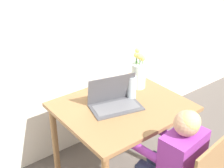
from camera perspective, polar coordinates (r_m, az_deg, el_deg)
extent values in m
cube|color=white|center=(2.69, -4.35, 12.66)|extent=(6.40, 0.05, 2.50)
cube|color=olive|center=(2.36, 1.85, -4.20)|extent=(0.93, 0.79, 0.03)
cylinder|color=olive|center=(2.62, 13.84, -10.98)|extent=(0.05, 0.05, 0.68)
cylinder|color=olive|center=(2.62, -10.35, -10.51)|extent=(0.05, 0.05, 0.68)
cylinder|color=olive|center=(3.00, 3.71, -4.70)|extent=(0.05, 0.05, 0.68)
cube|color=purple|center=(2.04, 12.67, -13.34)|extent=(0.31, 0.21, 0.39)
sphere|color=tan|center=(1.87, 13.52, -7.01)|extent=(0.16, 0.16, 0.16)
sphere|color=#D8BC72|center=(1.86, 13.97, -6.69)|extent=(0.13, 0.13, 0.13)
cylinder|color=navy|center=(2.25, 10.11, -14.49)|extent=(0.12, 0.29, 0.09)
cylinder|color=purple|center=(2.19, 9.96, -9.02)|extent=(0.09, 0.25, 0.06)
cylinder|color=purple|center=(2.03, 5.75, -12.02)|extent=(0.09, 0.25, 0.06)
cube|color=#4C4C51|center=(2.31, 0.76, -4.30)|extent=(0.42, 0.31, 0.01)
cube|color=slate|center=(2.31, 0.76, -4.17)|extent=(0.36, 0.23, 0.00)
cube|color=#4C4C51|center=(2.33, -0.10, -0.87)|extent=(0.37, 0.14, 0.22)
cube|color=black|center=(2.33, -0.14, -0.81)|extent=(0.33, 0.12, 0.19)
cylinder|color=silver|center=(2.57, 4.86, 1.53)|extent=(0.12, 0.12, 0.21)
cylinder|color=#3D7A38|center=(2.57, 5.21, 2.74)|extent=(0.01, 0.01, 0.22)
sphere|color=#EFDB66|center=(2.52, 5.32, 5.05)|extent=(0.04, 0.04, 0.04)
cylinder|color=#3D7A38|center=(2.56, 4.53, 3.25)|extent=(0.01, 0.01, 0.28)
sphere|color=#EFDB66|center=(2.50, 4.65, 6.13)|extent=(0.04, 0.04, 0.04)
cylinder|color=#3D7A38|center=(2.53, 4.36, 2.70)|extent=(0.01, 0.01, 0.25)
sphere|color=#EFDB66|center=(2.48, 4.46, 5.30)|extent=(0.04, 0.04, 0.04)
cylinder|color=#3D7A38|center=(2.52, 4.97, 2.49)|extent=(0.01, 0.01, 0.25)
sphere|color=#EFDB66|center=(2.47, 5.08, 5.07)|extent=(0.05, 0.05, 0.05)
cylinder|color=#3D7A38|center=(2.54, 5.49, 2.40)|extent=(0.01, 0.01, 0.22)
sphere|color=#EFDB66|center=(2.50, 5.60, 4.68)|extent=(0.04, 0.04, 0.04)
cylinder|color=silver|center=(2.41, 3.63, -0.62)|extent=(0.07, 0.07, 0.19)
cylinder|color=#262628|center=(2.36, 3.71, 1.59)|extent=(0.04, 0.04, 0.02)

